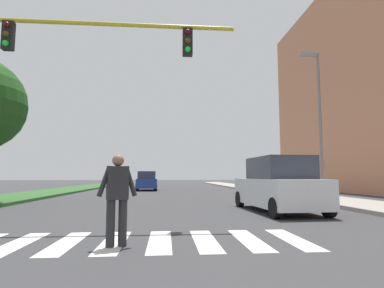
% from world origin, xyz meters
% --- Properties ---
extents(ground_plane, '(140.00, 140.00, 0.00)m').
position_xyz_m(ground_plane, '(0.00, 30.00, 0.00)').
color(ground_plane, '#38383A').
extents(crosswalk, '(6.75, 2.20, 0.01)m').
position_xyz_m(crosswalk, '(0.00, 8.51, 0.00)').
color(crosswalk, silver).
rests_on(crosswalk, ground_plane).
extents(median_strip, '(3.60, 64.00, 0.15)m').
position_xyz_m(median_strip, '(-7.96, 28.00, 0.07)').
color(median_strip, '#2D5B28').
rests_on(median_strip, ground_plane).
extents(sidewalk_right, '(3.00, 64.00, 0.15)m').
position_xyz_m(sidewalk_right, '(8.85, 28.00, 0.07)').
color(sidewalk_right, '#9E9991').
rests_on(sidewalk_right, ground_plane).
extents(traffic_light_gantry, '(9.03, 0.30, 6.00)m').
position_xyz_m(traffic_light_gantry, '(-3.80, 10.68, 4.37)').
color(traffic_light_gantry, gold).
rests_on(traffic_light_gantry, median_strip).
extents(street_lamp_right, '(1.02, 0.24, 7.50)m').
position_xyz_m(street_lamp_right, '(8.25, 17.11, 4.59)').
color(street_lamp_right, slate).
rests_on(street_lamp_right, sidewalk_right).
extents(pedestrian_performer, '(0.74, 0.35, 1.69)m').
position_xyz_m(pedestrian_performer, '(-0.34, 8.11, 0.93)').
color(pedestrian_performer, '#262628').
rests_on(pedestrian_performer, ground_plane).
extents(suv_crossing, '(2.20, 4.70, 1.97)m').
position_xyz_m(suv_crossing, '(4.63, 13.29, 0.93)').
color(suv_crossing, silver).
rests_on(suv_crossing, ground_plane).
extents(sedan_midblock, '(2.04, 4.24, 1.69)m').
position_xyz_m(sedan_midblock, '(-1.20, 30.38, 0.78)').
color(sedan_midblock, navy).
rests_on(sedan_midblock, ground_plane).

